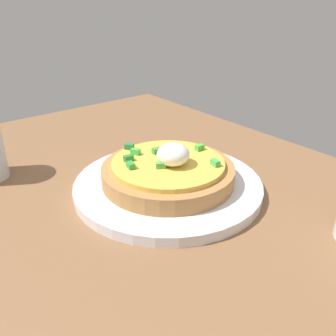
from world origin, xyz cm
name	(u,v)px	position (x,y,z in cm)	size (l,w,h in cm)	color
dining_table	(172,229)	(0.00, 0.00, 1.60)	(101.36, 66.32, 3.20)	brown
plate	(168,185)	(5.98, -4.11, 3.91)	(26.37, 26.37, 1.43)	white
pizza	(168,171)	(5.93, -4.10, 6.24)	(18.46, 18.46, 5.95)	#B07B45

